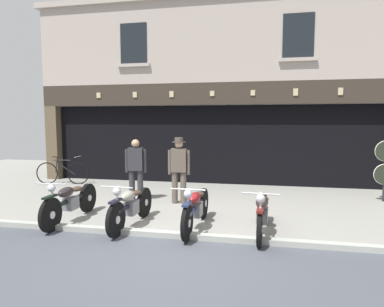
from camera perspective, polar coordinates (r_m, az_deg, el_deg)
The scene contains 10 objects.
ground at distance 5.14m, azimuth -6.42°, elevation -18.73°, with size 23.92×22.00×0.18m.
shop_facade at distance 12.55m, azimuth 4.62°, elevation 3.81°, with size 12.22×4.42×6.09m.
motorcycle_left at distance 7.31m, azimuth -20.40°, elevation -7.76°, with size 0.62×2.05×0.93m.
motorcycle_center_left at distance 6.64m, azimuth -10.57°, elevation -8.86°, with size 0.62×1.96×0.92m.
motorcycle_center at distance 6.40m, azimuth 0.70°, elevation -9.33°, with size 0.62×2.06×0.91m.
motorcycle_center_right at distance 6.25m, azimuth 12.11°, elevation -9.93°, with size 0.62×1.93×0.89m.
salesman_left at distance 8.66m, azimuth -9.74°, elevation -2.33°, with size 0.56×0.27×1.61m.
shopkeeper_center at distance 8.25m, azimuth -2.28°, elevation -2.38°, with size 0.56×0.34×1.67m.
advert_board_near at distance 11.67m, azimuth -10.53°, elevation 4.10°, with size 0.72×0.03×1.01m.
leaning_bicycle at distance 11.70m, azimuth -21.63°, elevation -3.06°, with size 1.77×0.50×0.96m.
Camera 1 is at (1.43, -5.44, 2.08)m, focal length 30.66 mm.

